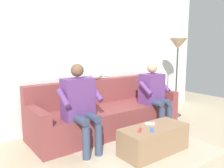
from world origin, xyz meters
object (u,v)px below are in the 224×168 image
(couch, at_px, (107,113))
(remote_red, at_px, (140,130))
(remote_white, at_px, (150,123))
(remote_blue, at_px, (152,130))
(coffee_table, at_px, (154,140))
(person_left_seated, at_px, (154,92))
(cat_on_backrest, at_px, (94,75))
(person_right_seated, at_px, (80,103))
(floor_lamp, at_px, (178,49))

(couch, xyz_separation_m, remote_red, (0.26, 1.06, 0.08))
(remote_white, height_order, remote_red, same)
(remote_blue, xyz_separation_m, remote_red, (0.13, -0.09, 0.00))
(remote_blue, bearing_deg, coffee_table, 167.45)
(person_left_seated, bearing_deg, remote_red, 35.40)
(person_left_seated, xyz_separation_m, cat_on_backrest, (0.79, -0.65, 0.28))
(cat_on_backrest, bearing_deg, person_right_seated, 46.36)
(remote_white, relative_size, remote_red, 0.86)
(coffee_table, bearing_deg, couch, -90.00)
(remote_red, bearing_deg, coffee_table, -38.11)
(remote_white, bearing_deg, floor_lamp, -112.76)
(remote_blue, bearing_deg, remote_red, -80.88)
(cat_on_backrest, height_order, remote_white, cat_on_backrest)
(person_left_seated, distance_m, floor_lamp, 1.17)
(coffee_table, bearing_deg, remote_blue, 34.10)
(cat_on_backrest, distance_m, remote_red, 1.45)
(cat_on_backrest, height_order, floor_lamp, floor_lamp)
(couch, relative_size, remote_red, 17.67)
(person_left_seated, distance_m, remote_red, 1.22)
(couch, distance_m, cat_on_backrest, 0.69)
(couch, relative_size, cat_on_backrest, 5.08)
(couch, bearing_deg, person_left_seated, 152.51)
(remote_blue, bearing_deg, remote_white, -175.96)
(remote_blue, height_order, remote_red, remote_red)
(person_left_seated, relative_size, cat_on_backrest, 2.23)
(couch, xyz_separation_m, remote_white, (-0.03, 0.96, 0.08))
(couch, relative_size, floor_lamp, 1.65)
(person_right_seated, height_order, remote_red, person_right_seated)
(remote_red, distance_m, floor_lamp, 2.30)
(remote_red, xyz_separation_m, floor_lamp, (-1.87, -0.93, 0.97))
(cat_on_backrest, distance_m, remote_blue, 1.52)
(remote_red, bearing_deg, couch, 37.96)
(cat_on_backrest, distance_m, remote_white, 1.35)
(person_left_seated, xyz_separation_m, remote_red, (0.97, 0.69, -0.26))
(couch, xyz_separation_m, person_left_seated, (-0.72, 0.37, 0.34))
(person_left_seated, height_order, remote_white, person_left_seated)
(person_left_seated, height_order, remote_red, person_left_seated)
(couch, relative_size, remote_white, 20.61)
(couch, bearing_deg, remote_red, 76.41)
(person_left_seated, bearing_deg, cat_on_backrest, -39.21)
(coffee_table, bearing_deg, person_left_seated, -136.05)
(cat_on_backrest, distance_m, floor_lamp, 1.79)
(remote_blue, relative_size, floor_lamp, 0.08)
(person_right_seated, distance_m, remote_red, 0.86)
(person_left_seated, bearing_deg, coffee_table, 43.95)
(person_right_seated, xyz_separation_m, remote_blue, (-0.59, 0.75, -0.28))
(cat_on_backrest, xyz_separation_m, remote_blue, (0.05, 1.42, -0.54))
(remote_blue, bearing_deg, couch, -143.10)
(floor_lamp, bearing_deg, person_right_seated, 6.50)
(cat_on_backrest, xyz_separation_m, floor_lamp, (-1.69, 0.41, 0.43))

